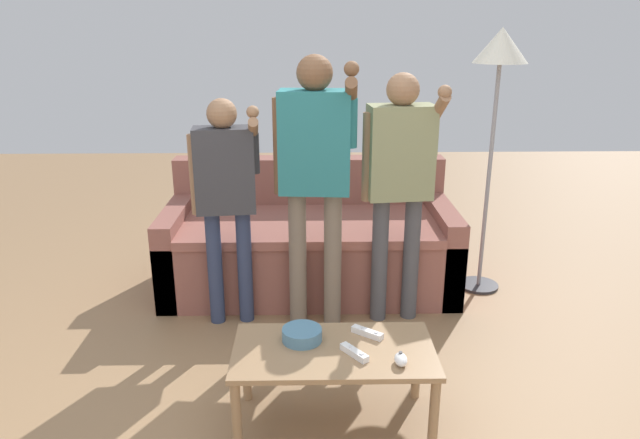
{
  "coord_description": "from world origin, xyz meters",
  "views": [
    {
      "loc": [
        0.08,
        -2.42,
        1.82
      ],
      "look_at": [
        0.14,
        0.42,
        0.85
      ],
      "focal_mm": 32.7,
      "sensor_mm": 36.0,
      "label": 1
    }
  ],
  "objects_px": {
    "snack_bowl": "(302,335)",
    "game_remote_wand_near": "(354,353)",
    "coffee_table": "(334,359)",
    "game_remote_wand_far": "(367,333)",
    "player_right": "(399,171)",
    "player_center": "(315,163)",
    "floor_lamp": "(499,65)",
    "player_left": "(226,187)",
    "couch": "(310,243)",
    "game_remote_nunchuk": "(401,359)"
  },
  "relations": [
    {
      "from": "snack_bowl",
      "to": "game_remote_wand_near",
      "type": "xyz_separation_m",
      "value": [
        0.23,
        -0.14,
        -0.01
      ]
    },
    {
      "from": "coffee_table",
      "to": "game_remote_wand_far",
      "type": "distance_m",
      "value": 0.21
    },
    {
      "from": "player_right",
      "to": "player_center",
      "type": "bearing_deg",
      "value": -173.72
    },
    {
      "from": "floor_lamp",
      "to": "player_left",
      "type": "relative_size",
      "value": 1.27
    },
    {
      "from": "couch",
      "to": "player_left",
      "type": "height_order",
      "value": "player_left"
    },
    {
      "from": "couch",
      "to": "player_center",
      "type": "height_order",
      "value": "player_center"
    },
    {
      "from": "game_remote_nunchuk",
      "to": "couch",
      "type": "bearing_deg",
      "value": 102.6
    },
    {
      "from": "couch",
      "to": "game_remote_nunchuk",
      "type": "height_order",
      "value": "couch"
    },
    {
      "from": "player_left",
      "to": "player_center",
      "type": "height_order",
      "value": "player_center"
    },
    {
      "from": "player_center",
      "to": "game_remote_wand_far",
      "type": "bearing_deg",
      "value": -75.16
    },
    {
      "from": "coffee_table",
      "to": "floor_lamp",
      "type": "bearing_deg",
      "value": 53.44
    },
    {
      "from": "game_remote_wand_near",
      "to": "game_remote_nunchuk",
      "type": "bearing_deg",
      "value": -20.57
    },
    {
      "from": "floor_lamp",
      "to": "game_remote_nunchuk",
      "type": "bearing_deg",
      "value": -116.94
    },
    {
      "from": "player_left",
      "to": "game_remote_wand_near",
      "type": "relative_size",
      "value": 9.49
    },
    {
      "from": "couch",
      "to": "game_remote_wand_near",
      "type": "bearing_deg",
      "value": -83.38
    },
    {
      "from": "floor_lamp",
      "to": "player_left",
      "type": "xyz_separation_m",
      "value": [
        -1.72,
        -0.47,
        -0.67
      ]
    },
    {
      "from": "couch",
      "to": "player_left",
      "type": "relative_size",
      "value": 1.43
    },
    {
      "from": "snack_bowl",
      "to": "player_center",
      "type": "xyz_separation_m",
      "value": [
        0.07,
        0.93,
        0.6
      ]
    },
    {
      "from": "floor_lamp",
      "to": "game_remote_wand_far",
      "type": "distance_m",
      "value": 2.03
    },
    {
      "from": "couch",
      "to": "game_remote_nunchuk",
      "type": "relative_size",
      "value": 22.87
    },
    {
      "from": "snack_bowl",
      "to": "coffee_table",
      "type": "bearing_deg",
      "value": -28.04
    },
    {
      "from": "coffee_table",
      "to": "floor_lamp",
      "type": "relative_size",
      "value": 0.51
    },
    {
      "from": "game_remote_wand_far",
      "to": "game_remote_wand_near",
      "type": "bearing_deg",
      "value": -113.27
    },
    {
      "from": "floor_lamp",
      "to": "player_center",
      "type": "relative_size",
      "value": 1.08
    },
    {
      "from": "coffee_table",
      "to": "game_remote_wand_far",
      "type": "relative_size",
      "value": 6.13
    },
    {
      "from": "snack_bowl",
      "to": "player_right",
      "type": "relative_size",
      "value": 0.12
    },
    {
      "from": "couch",
      "to": "coffee_table",
      "type": "bearing_deg",
      "value": -86.27
    },
    {
      "from": "floor_lamp",
      "to": "player_right",
      "type": "height_order",
      "value": "floor_lamp"
    },
    {
      "from": "player_left",
      "to": "game_remote_wand_near",
      "type": "height_order",
      "value": "player_left"
    },
    {
      "from": "floor_lamp",
      "to": "game_remote_wand_near",
      "type": "bearing_deg",
      "value": -123.31
    },
    {
      "from": "player_left",
      "to": "game_remote_wand_far",
      "type": "height_order",
      "value": "player_left"
    },
    {
      "from": "couch",
      "to": "snack_bowl",
      "type": "xyz_separation_m",
      "value": [
        -0.04,
        -1.53,
        0.14
      ]
    },
    {
      "from": "snack_bowl",
      "to": "player_left",
      "type": "xyz_separation_m",
      "value": [
        -0.46,
        0.96,
        0.45
      ]
    },
    {
      "from": "coffee_table",
      "to": "game_remote_nunchuk",
      "type": "distance_m",
      "value": 0.32
    },
    {
      "from": "game_remote_wand_near",
      "to": "floor_lamp",
      "type": "bearing_deg",
      "value": 56.69
    },
    {
      "from": "coffee_table",
      "to": "game_remote_nunchuk",
      "type": "height_order",
      "value": "game_remote_nunchuk"
    },
    {
      "from": "player_left",
      "to": "player_right",
      "type": "xyz_separation_m",
      "value": [
        1.04,
        0.02,
        0.09
      ]
    },
    {
      "from": "couch",
      "to": "game_remote_wand_far",
      "type": "distance_m",
      "value": 1.52
    },
    {
      "from": "coffee_table",
      "to": "player_left",
      "type": "xyz_separation_m",
      "value": [
        -0.6,
        1.04,
        0.53
      ]
    },
    {
      "from": "game_remote_nunchuk",
      "to": "snack_bowl",
      "type": "bearing_deg",
      "value": 153.98
    },
    {
      "from": "player_center",
      "to": "game_remote_wand_near",
      "type": "bearing_deg",
      "value": -81.38
    },
    {
      "from": "game_remote_nunchuk",
      "to": "player_center",
      "type": "height_order",
      "value": "player_center"
    },
    {
      "from": "game_remote_wand_far",
      "to": "game_remote_nunchuk",
      "type": "bearing_deg",
      "value": -63.85
    },
    {
      "from": "couch",
      "to": "game_remote_wand_far",
      "type": "bearing_deg",
      "value": -79.83
    },
    {
      "from": "snack_bowl",
      "to": "floor_lamp",
      "type": "height_order",
      "value": "floor_lamp"
    },
    {
      "from": "player_left",
      "to": "game_remote_wand_far",
      "type": "distance_m",
      "value": 1.29
    },
    {
      "from": "game_remote_nunchuk",
      "to": "player_center",
      "type": "distance_m",
      "value": 1.33
    },
    {
      "from": "snack_bowl",
      "to": "floor_lamp",
      "type": "bearing_deg",
      "value": 48.54
    },
    {
      "from": "snack_bowl",
      "to": "player_left",
      "type": "relative_size",
      "value": 0.13
    },
    {
      "from": "couch",
      "to": "player_center",
      "type": "distance_m",
      "value": 0.95
    }
  ]
}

